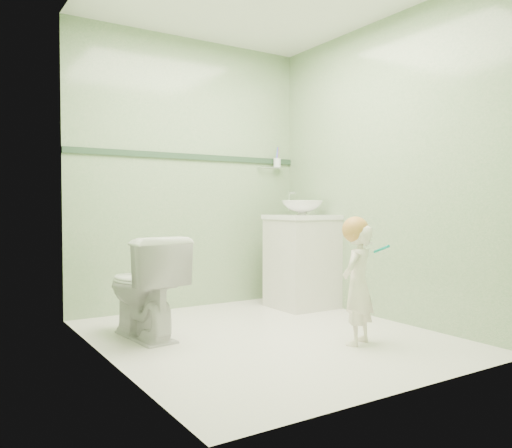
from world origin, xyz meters
TOP-DOWN VIEW (x-y plane):
  - ground at (0.00, 0.00)m, footprint 2.50×2.50m
  - room_shell at (0.00, 0.00)m, footprint 2.50×2.54m
  - trim_stripe at (0.00, 1.24)m, footprint 2.20×0.02m
  - vanity at (0.84, 0.70)m, footprint 0.52×0.50m
  - counter at (0.84, 0.70)m, footprint 0.54×0.52m
  - basin at (0.84, 0.70)m, footprint 0.37×0.37m
  - faucet at (0.84, 0.89)m, footprint 0.03×0.13m
  - cup_holder at (0.89, 1.18)m, footprint 0.26×0.07m
  - toilet at (-0.74, 0.43)m, footprint 0.46×0.73m
  - toddler at (0.39, -0.48)m, footprint 0.34×0.29m
  - hair_cap at (0.39, -0.46)m, footprint 0.18×0.18m
  - teal_toothbrush at (0.51, -0.57)m, footprint 0.10×0.14m

SIDE VIEW (x-z plane):
  - ground at x=0.00m, z-range 0.00..0.00m
  - toilet at x=-0.74m, z-range 0.00..0.71m
  - toddler at x=0.39m, z-range 0.00..0.79m
  - vanity at x=0.84m, z-range 0.00..0.80m
  - teal_toothbrush at x=0.51m, z-range 0.59..0.67m
  - hair_cap at x=0.39m, z-range 0.67..0.84m
  - counter at x=0.84m, z-range 0.79..0.83m
  - basin at x=0.84m, z-range 0.83..0.96m
  - faucet at x=0.84m, z-range 0.88..1.06m
  - room_shell at x=0.00m, z-range 0.00..2.40m
  - cup_holder at x=0.89m, z-range 1.22..1.44m
  - trim_stripe at x=0.00m, z-range 1.33..1.38m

